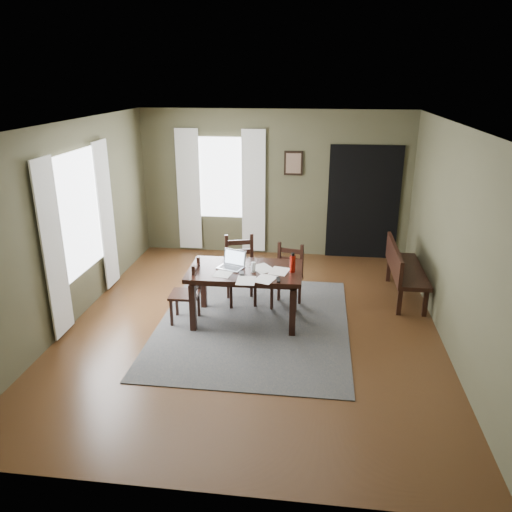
# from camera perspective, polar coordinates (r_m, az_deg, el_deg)

# --- Properties ---
(ground) EXTENTS (5.00, 6.00, 0.01)m
(ground) POSITION_cam_1_polar(r_m,az_deg,el_deg) (7.00, -0.31, -7.82)
(ground) COLOR #492C16
(room_shell) EXTENTS (5.02, 6.02, 2.71)m
(room_shell) POSITION_cam_1_polar(r_m,az_deg,el_deg) (6.36, -0.34, 6.75)
(room_shell) COLOR #4A4830
(room_shell) RESTS_ON ground
(rug) EXTENTS (2.60, 3.20, 0.01)m
(rug) POSITION_cam_1_polar(r_m,az_deg,el_deg) (6.99, -0.31, -7.74)
(rug) COLOR #404040
(rug) RESTS_ON ground
(dining_table) EXTENTS (1.55, 0.95, 0.77)m
(dining_table) POSITION_cam_1_polar(r_m,az_deg,el_deg) (6.81, -1.23, -2.25)
(dining_table) COLOR black
(dining_table) RESTS_ON rug
(chair_end) EXTENTS (0.41, 0.41, 0.89)m
(chair_end) POSITION_cam_1_polar(r_m,az_deg,el_deg) (6.94, -7.78, -4.18)
(chair_end) COLOR black
(chair_end) RESTS_ON rug
(chair_back_left) EXTENTS (0.55, 0.55, 1.01)m
(chair_back_left) POSITION_cam_1_polar(r_m,az_deg,el_deg) (7.47, -1.76, -1.70)
(chair_back_left) COLOR black
(chair_back_left) RESTS_ON rug
(chair_back_right) EXTENTS (0.49, 0.49, 0.93)m
(chair_back_right) POSITION_cam_1_polar(r_m,az_deg,el_deg) (7.35, 3.60, -2.44)
(chair_back_right) COLOR black
(chair_back_right) RESTS_ON rug
(bench) EXTENTS (0.47, 1.48, 0.83)m
(bench) POSITION_cam_1_polar(r_m,az_deg,el_deg) (7.94, 16.39, -1.21)
(bench) COLOR black
(bench) RESTS_ON ground
(laptop) EXTENTS (0.41, 0.37, 0.23)m
(laptop) POSITION_cam_1_polar(r_m,az_deg,el_deg) (6.82, -2.71, -0.81)
(laptop) COLOR #B7B7BC
(laptop) RESTS_ON dining_table
(computer_mouse) EXTENTS (0.08, 0.11, 0.03)m
(computer_mouse) POSITION_cam_1_polar(r_m,az_deg,el_deg) (6.58, -1.67, -2.01)
(computer_mouse) COLOR #3F3F42
(computer_mouse) RESTS_ON dining_table
(tv_remote) EXTENTS (0.07, 0.17, 0.02)m
(tv_remote) POSITION_cam_1_polar(r_m,az_deg,el_deg) (6.41, 2.56, -2.72)
(tv_remote) COLOR black
(tv_remote) RESTS_ON dining_table
(drinking_glass) EXTENTS (0.08, 0.08, 0.14)m
(drinking_glass) POSITION_cam_1_polar(r_m,az_deg,el_deg) (6.65, -0.32, -1.27)
(drinking_glass) COLOR silver
(drinking_glass) RESTS_ON dining_table
(water_bottle) EXTENTS (0.10, 0.10, 0.27)m
(water_bottle) POSITION_cam_1_polar(r_m,az_deg,el_deg) (6.65, 4.20, -0.84)
(water_bottle) COLOR #B5190D
(water_bottle) RESTS_ON dining_table
(paper_a) EXTENTS (0.27, 0.32, 0.00)m
(paper_a) POSITION_cam_1_polar(r_m,az_deg,el_deg) (6.63, -3.75, -2.01)
(paper_a) COLOR white
(paper_a) RESTS_ON dining_table
(paper_b) EXTENTS (0.33, 0.37, 0.00)m
(paper_b) POSITION_cam_1_polar(r_m,az_deg,el_deg) (6.44, 1.05, -2.65)
(paper_b) COLOR white
(paper_b) RESTS_ON dining_table
(paper_c) EXTENTS (0.41, 0.42, 0.00)m
(paper_c) POSITION_cam_1_polar(r_m,az_deg,el_deg) (6.79, 0.74, -1.41)
(paper_c) COLOR white
(paper_c) RESTS_ON dining_table
(paper_d) EXTENTS (0.29, 0.35, 0.00)m
(paper_d) POSITION_cam_1_polar(r_m,az_deg,el_deg) (6.70, 2.67, -1.74)
(paper_d) COLOR white
(paper_d) RESTS_ON dining_table
(paper_e) EXTENTS (0.25, 0.32, 0.00)m
(paper_e) POSITION_cam_1_polar(r_m,az_deg,el_deg) (6.39, -1.16, -2.82)
(paper_e) COLOR white
(paper_e) RESTS_ON dining_table
(window_left) EXTENTS (0.01, 1.30, 1.70)m
(window_left) POSITION_cam_1_polar(r_m,az_deg,el_deg) (7.36, -19.62, 4.59)
(window_left) COLOR white
(window_left) RESTS_ON ground
(window_back) EXTENTS (1.00, 0.01, 1.50)m
(window_back) POSITION_cam_1_polar(r_m,az_deg,el_deg) (9.46, -4.04, 8.91)
(window_back) COLOR white
(window_back) RESTS_ON ground
(curtain_left_near) EXTENTS (0.03, 0.48, 2.30)m
(curtain_left_near) POSITION_cam_1_polar(r_m,az_deg,el_deg) (6.72, -22.16, 0.63)
(curtain_left_near) COLOR silver
(curtain_left_near) RESTS_ON ground
(curtain_left_far) EXTENTS (0.03, 0.48, 2.30)m
(curtain_left_far) POSITION_cam_1_polar(r_m,az_deg,el_deg) (8.12, -16.73, 4.45)
(curtain_left_far) COLOR silver
(curtain_left_far) RESTS_ON ground
(curtain_back_left) EXTENTS (0.44, 0.03, 2.30)m
(curtain_back_left) POSITION_cam_1_polar(r_m,az_deg,el_deg) (9.62, -7.70, 7.45)
(curtain_back_left) COLOR silver
(curtain_back_left) RESTS_ON ground
(curtain_back_right) EXTENTS (0.44, 0.03, 2.30)m
(curtain_back_right) POSITION_cam_1_polar(r_m,az_deg,el_deg) (9.38, -0.29, 7.31)
(curtain_back_right) COLOR silver
(curtain_back_right) RESTS_ON ground
(framed_picture) EXTENTS (0.34, 0.03, 0.44)m
(framed_picture) POSITION_cam_1_polar(r_m,az_deg,el_deg) (9.24, 4.30, 10.53)
(framed_picture) COLOR black
(framed_picture) RESTS_ON ground
(doorway_back) EXTENTS (1.30, 0.03, 2.10)m
(doorway_back) POSITION_cam_1_polar(r_m,az_deg,el_deg) (9.41, 12.16, 5.95)
(doorway_back) COLOR black
(doorway_back) RESTS_ON ground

